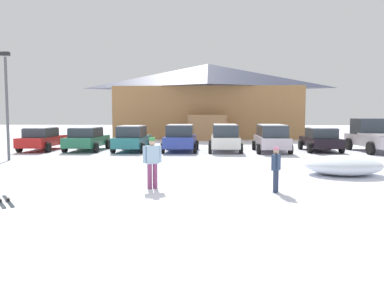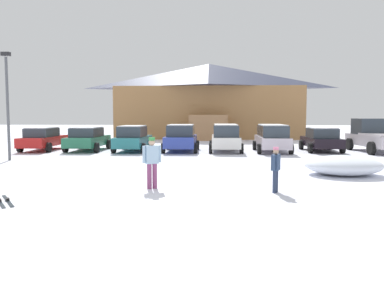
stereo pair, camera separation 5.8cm
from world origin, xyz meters
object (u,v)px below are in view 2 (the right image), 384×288
object	(u,v)px
parked_blue_hatchback	(181,138)
parked_silver_wagon	(272,137)
ski_lodge	(209,100)
parked_teal_hatchback	(133,138)
skier_teen_in_navy_coat	(276,167)
parked_white_suv	(225,137)
pair_of_skis	(4,201)
lamp_post	(7,100)
skier_adult_in_blue_parka	(152,160)
parked_green_coupe	(88,139)
parked_black_sedan	(321,139)
parked_red_sedan	(43,139)
plowed_snow_pile	(343,165)
pickup_truck	(376,137)

from	to	relation	value
parked_blue_hatchback	parked_silver_wagon	distance (m)	5.88
ski_lodge	parked_teal_hatchback	distance (m)	16.67
parked_silver_wagon	skier_teen_in_navy_coat	world-z (taller)	parked_silver_wagon
parked_teal_hatchback	parked_white_suv	bearing A→B (deg)	1.42
pair_of_skis	ski_lodge	bearing A→B (deg)	80.02
parked_blue_hatchback	skier_teen_in_navy_coat	size ratio (longest dim) A/B	2.95
skier_teen_in_navy_coat	lamp_post	world-z (taller)	lamp_post
parked_silver_wagon	skier_adult_in_blue_parka	distance (m)	13.64
parked_green_coupe	parked_black_sedan	xyz separation A→B (m)	(15.46, 0.34, -0.01)
parked_white_suv	parked_black_sedan	xyz separation A→B (m)	(6.27, 0.41, -0.15)
parked_red_sedan	plowed_snow_pile	size ratio (longest dim) A/B	1.55
skier_teen_in_navy_coat	pair_of_skis	world-z (taller)	skier_teen_in_navy_coat
parked_blue_hatchback	skier_adult_in_blue_parka	bearing A→B (deg)	-89.47
pickup_truck	lamp_post	world-z (taller)	lamp_post
parked_teal_hatchback	skier_teen_in_navy_coat	bearing A→B (deg)	-60.67
pickup_truck	pair_of_skis	world-z (taller)	pickup_truck
pickup_truck	pair_of_skis	bearing A→B (deg)	-137.51
parked_silver_wagon	pickup_truck	distance (m)	6.71
skier_adult_in_blue_parka	plowed_snow_pile	world-z (taller)	skier_adult_in_blue_parka
parked_teal_hatchback	pair_of_skis	distance (m)	14.48
parked_blue_hatchback	parked_white_suv	bearing A→B (deg)	2.35
parked_red_sedan	parked_teal_hatchback	distance (m)	6.18
parked_blue_hatchback	parked_black_sedan	size ratio (longest dim) A/B	1.03
parked_red_sedan	parked_white_suv	world-z (taller)	parked_white_suv
pair_of_skis	skier_adult_in_blue_parka	bearing A→B (deg)	28.49
plowed_snow_pile	parked_white_suv	bearing A→B (deg)	115.03
parked_red_sedan	parked_blue_hatchback	xyz separation A→B (m)	(9.35, -0.20, 0.08)
ski_lodge	skier_adult_in_blue_parka	bearing A→B (deg)	-93.09
skier_teen_in_navy_coat	pickup_truck	bearing A→B (deg)	57.05
skier_teen_in_navy_coat	pair_of_skis	bearing A→B (deg)	-167.75
parked_teal_hatchback	parked_white_suv	world-z (taller)	parked_white_suv
ski_lodge	pickup_truck	size ratio (longest dim) A/B	3.50
parked_red_sedan	lamp_post	distance (m)	6.04
parked_white_suv	pair_of_skis	xyz separation A→B (m)	(-6.57, -14.60, -0.93)
ski_lodge	skier_adult_in_blue_parka	world-z (taller)	ski_lodge
parked_blue_hatchback	lamp_post	xyz separation A→B (m)	(-8.62, -5.31, 2.28)
parked_white_suv	plowed_snow_pile	xyz separation A→B (m)	(4.37, -9.37, -0.56)
parked_green_coupe	parked_teal_hatchback	xyz separation A→B (m)	(3.12, -0.22, 0.04)
parked_blue_hatchback	parked_black_sedan	xyz separation A→B (m)	(9.17, 0.53, -0.08)
ski_lodge	parked_white_suv	size ratio (longest dim) A/B	4.37
parked_silver_wagon	parked_black_sedan	size ratio (longest dim) A/B	1.11
parked_red_sedan	skier_teen_in_navy_coat	size ratio (longest dim) A/B	3.31
pickup_truck	parked_red_sedan	bearing A→B (deg)	-179.48
plowed_snow_pile	lamp_post	bearing A→B (deg)	166.08
parked_teal_hatchback	pair_of_skis	size ratio (longest dim) A/B	2.94
parked_white_suv	pair_of_skis	world-z (taller)	parked_white_suv
skier_adult_in_blue_parka	skier_teen_in_navy_coat	bearing A→B (deg)	-5.71
parked_black_sedan	pickup_truck	world-z (taller)	pickup_truck
parked_teal_hatchback	lamp_post	xyz separation A→B (m)	(-5.45, -5.28, 2.31)
ski_lodge	parked_teal_hatchback	size ratio (longest dim) A/B	4.32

